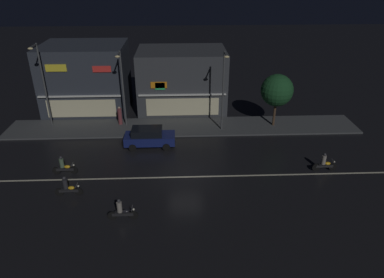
{
  "coord_description": "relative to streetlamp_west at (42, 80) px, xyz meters",
  "views": [
    {
      "loc": [
        -0.41,
        -21.87,
        14.24
      ],
      "look_at": [
        0.66,
        3.93,
        1.17
      ],
      "focal_mm": 32.69,
      "sensor_mm": 36.0,
      "label": 1
    }
  ],
  "objects": [
    {
      "name": "motorcycle_following",
      "position": [
        23.26,
        -8.79,
        -4.09
      ],
      "size": [
        1.9,
        0.6,
        1.52
      ],
      "rotation": [
        0.0,
        0.0,
        0.14
      ],
      "color": "black",
      "rests_on": "ground"
    },
    {
      "name": "streetlamp_mid",
      "position": [
        7.17,
        -0.18,
        -0.37
      ],
      "size": [
        0.44,
        1.64,
        7.16
      ],
      "color": "#47494C",
      "rests_on": "sidewalk_far"
    },
    {
      "name": "traffic_cone",
      "position": [
        10.81,
        -3.42,
        -4.45
      ],
      "size": [
        0.36,
        0.36,
        0.55
      ],
      "primitive_type": "cone",
      "color": "orange",
      "rests_on": "ground"
    },
    {
      "name": "streetlamp_west",
      "position": [
        0.0,
        0.0,
        0.0
      ],
      "size": [
        0.44,
        1.64,
        7.86
      ],
      "color": "#47494C",
      "rests_on": "sidewalk_far"
    },
    {
      "name": "storefront_left_block",
      "position": [
        2.66,
        4.95,
        -1.29
      ],
      "size": [
        8.45,
        6.93,
        6.87
      ],
      "color": "#2D333D",
      "rests_on": "ground"
    },
    {
      "name": "parked_car_near_kerb",
      "position": [
        9.7,
        -4.18,
        -3.86
      ],
      "size": [
        4.3,
        1.98,
        1.67
      ],
      "color": "navy",
      "rests_on": "ground"
    },
    {
      "name": "pedestrian_on_sidewalk",
      "position": [
        6.6,
        0.24,
        -3.75
      ],
      "size": [
        0.39,
        0.39,
        1.81
      ],
      "rotation": [
        0.0,
        0.0,
        4.46
      ],
      "color": "brown",
      "rests_on": "sidewalk_far"
    },
    {
      "name": "motorcycle_lead",
      "position": [
        8.67,
        -13.9,
        -4.09
      ],
      "size": [
        1.9,
        0.6,
        1.52
      ],
      "rotation": [
        0.0,
        0.0,
        3.2
      ],
      "color": "black",
      "rests_on": "ground"
    },
    {
      "name": "sidewalk_far",
      "position": [
        12.69,
        -0.52,
        -4.65
      ],
      "size": [
        33.42,
        4.17,
        0.14
      ],
      "primitive_type": "cube",
      "color": "#424447",
      "rests_on": "ground"
    },
    {
      "name": "lane_divider_stripe",
      "position": [
        12.69,
        -9.27,
        -4.72
      ],
      "size": [
        31.74,
        0.16,
        0.01
      ],
      "primitive_type": "cube",
      "color": "beige",
      "rests_on": "ground"
    },
    {
      "name": "ground_plane",
      "position": [
        12.69,
        -9.27,
        -4.72
      ],
      "size": [
        140.0,
        140.0,
        0.0
      ],
      "primitive_type": "plane",
      "color": "black"
    },
    {
      "name": "street_tree",
      "position": [
        21.42,
        -0.63,
        -1.06
      ],
      "size": [
        3.0,
        3.0,
        5.03
      ],
      "color": "#473323",
      "rests_on": "sidewalk_far"
    },
    {
      "name": "motorcycle_trailing_far",
      "position": [
        3.63,
        -8.46,
        -4.09
      ],
      "size": [
        1.9,
        0.6,
        1.52
      ],
      "rotation": [
        0.0,
        0.0,
        -0.11
      ],
      "color": "black",
      "rests_on": "ground"
    },
    {
      "name": "streetlamp_east",
      "position": [
        16.31,
        -1.53,
        -0.25
      ],
      "size": [
        0.44,
        1.64,
        7.37
      ],
      "color": "#47494C",
      "rests_on": "sidewalk_far"
    },
    {
      "name": "storefront_center_block",
      "position": [
        12.69,
        4.76,
        -1.58
      ],
      "size": [
        9.08,
        6.55,
        6.29
      ],
      "color": "#383A3F",
      "rests_on": "ground"
    },
    {
      "name": "motorcycle_opposite_lane",
      "position": [
        4.67,
        -11.24,
        -4.09
      ],
      "size": [
        1.9,
        0.6,
        1.52
      ],
      "rotation": [
        0.0,
        0.0,
        3.2
      ],
      "color": "black",
      "rests_on": "ground"
    }
  ]
}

